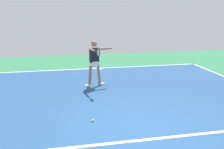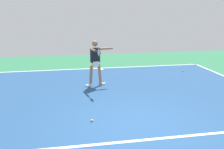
% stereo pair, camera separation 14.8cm
% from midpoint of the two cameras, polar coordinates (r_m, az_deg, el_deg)
% --- Properties ---
extents(ground_plane, '(21.27, 21.27, 0.00)m').
position_cam_midpoint_polar(ground_plane, '(6.61, 5.31, -11.38)').
color(ground_plane, '#2D754C').
extents(court_surface, '(10.46, 13.20, 0.00)m').
position_cam_midpoint_polar(court_surface, '(6.61, 5.31, -11.36)').
color(court_surface, navy).
rests_on(court_surface, ground_plane).
extents(court_line_baseline_near, '(10.46, 0.10, 0.01)m').
position_cam_midpoint_polar(court_line_baseline_near, '(12.69, -3.22, 1.44)').
color(court_line_baseline_near, white).
rests_on(court_line_baseline_near, ground_plane).
extents(court_line_service, '(7.84, 0.10, 0.01)m').
position_cam_midpoint_polar(court_line_service, '(5.97, 7.46, -14.42)').
color(court_line_service, white).
rests_on(court_line_service, ground_plane).
extents(court_line_centre_mark, '(0.10, 0.30, 0.01)m').
position_cam_midpoint_polar(court_line_centre_mark, '(12.49, -3.08, 1.23)').
color(court_line_centre_mark, white).
rests_on(court_line_centre_mark, ground_plane).
extents(tennis_player, '(1.11, 1.26, 1.78)m').
position_cam_midpoint_polar(tennis_player, '(9.53, -4.39, 3.26)').
color(tennis_player, '#9E7051').
rests_on(tennis_player, ground_plane).
extents(tennis_ball_near_service_line, '(0.07, 0.07, 0.07)m').
position_cam_midpoint_polar(tennis_ball_near_service_line, '(12.51, 15.13, 0.90)').
color(tennis_ball_near_service_line, yellow).
rests_on(tennis_ball_near_service_line, ground_plane).
extents(tennis_ball_by_sideline, '(0.07, 0.07, 0.07)m').
position_cam_midpoint_polar(tennis_ball_by_sideline, '(6.77, -5.00, -10.41)').
color(tennis_ball_by_sideline, yellow).
rests_on(tennis_ball_by_sideline, ground_plane).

